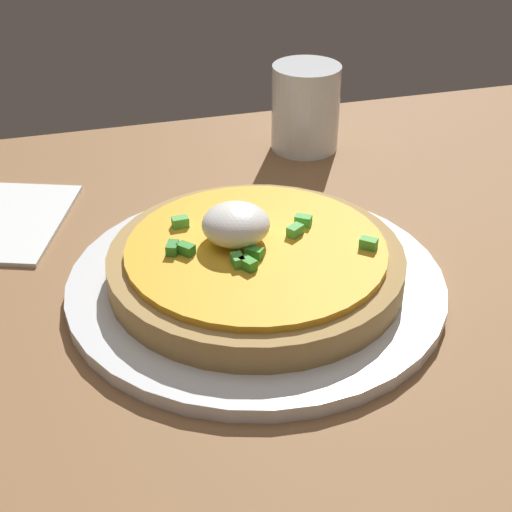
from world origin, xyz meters
TOP-DOWN VIEW (x-y plane):
  - dining_table at (0.00, 0.00)cm, footprint 93.69×66.71cm
  - plate at (1.99, -2.10)cm, footprint 29.33×29.33cm
  - pizza at (1.92, -2.04)cm, footprint 22.76×22.76cm
  - cup_far at (14.29, 22.35)cm, footprint 7.15×7.15cm

SIDE VIEW (x-z plane):
  - dining_table at x=0.00cm, z-range 0.00..2.84cm
  - plate at x=1.99cm, z-range 2.84..3.99cm
  - pizza at x=1.92cm, z-range 2.61..8.46cm
  - cup_far at x=14.29cm, z-range 2.38..11.40cm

